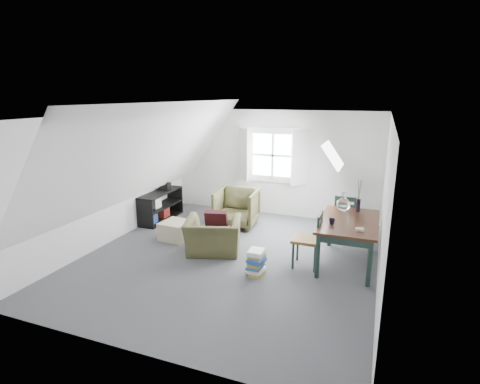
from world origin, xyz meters
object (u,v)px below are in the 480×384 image
at_px(dining_table, 349,226).
at_px(media_shelf, 159,208).
at_px(dining_chair_near, 309,239).
at_px(armchair_far, 237,225).
at_px(ottoman, 176,230).
at_px(dining_chair_far, 345,217).
at_px(armchair_near, 213,252).
at_px(magazine_stack, 256,262).

bearing_deg(dining_table, media_shelf, 171.64).
bearing_deg(media_shelf, dining_chair_near, -13.83).
xyz_separation_m(armchair_far, media_shelf, (-1.80, -0.29, 0.30)).
bearing_deg(ottoman, dining_chair_far, 19.50).
relative_size(armchair_near, armchair_far, 1.09).
distance_m(armchair_near, dining_chair_near, 1.82).
height_order(armchair_near, dining_table, dining_table).
relative_size(armchair_far, media_shelf, 0.69).
height_order(armchair_far, ottoman, armchair_far).
xyz_separation_m(armchair_near, media_shelf, (-1.93, 1.23, 0.30)).
xyz_separation_m(ottoman, dining_chair_near, (2.74, -0.31, 0.32)).
bearing_deg(ottoman, magazine_stack, -23.94).
bearing_deg(dining_table, ottoman, -176.42).
bearing_deg(magazine_stack, dining_table, 34.97).
bearing_deg(dining_chair_near, ottoman, -97.75).
bearing_deg(dining_chair_far, armchair_near, 20.69).
bearing_deg(armchair_far, magazine_stack, -65.86).
relative_size(armchair_far, dining_table, 0.57).
bearing_deg(armchair_near, dining_table, 171.61).
height_order(dining_table, magazine_stack, dining_table).
bearing_deg(dining_table, armchair_near, -167.98).
bearing_deg(armchair_far, ottoman, -130.56).
xyz_separation_m(armchair_far, ottoman, (-0.85, -1.19, 0.18)).
xyz_separation_m(ottoman, magazine_stack, (2.00, -0.89, 0.03)).
height_order(dining_chair_far, magazine_stack, dining_chair_far).
relative_size(ottoman, dining_table, 0.34).
distance_m(dining_table, dining_chair_near, 0.72).
height_order(dining_table, dining_chair_near, dining_chair_near).
distance_m(dining_chair_far, magazine_stack, 2.35).
bearing_deg(dining_chair_near, armchair_near, -90.39).
relative_size(dining_table, dining_chair_near, 1.64).
bearing_deg(armchair_near, armchair_far, -102.62).
distance_m(dining_chair_far, media_shelf, 4.14).
distance_m(ottoman, dining_table, 3.37).
bearing_deg(magazine_stack, armchair_near, 151.55).
relative_size(media_shelf, magazine_stack, 3.20).
relative_size(armchair_far, dining_chair_far, 0.95).
distance_m(armchair_near, dining_chair_far, 2.68).
bearing_deg(dining_chair_far, magazine_stack, 46.76).
bearing_deg(dining_chair_near, magazine_stack, -52.95).
height_order(armchair_near, dining_chair_far, dining_chair_far).
distance_m(armchair_far, dining_chair_far, 2.38).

